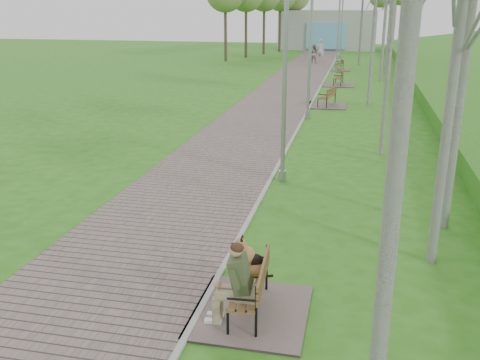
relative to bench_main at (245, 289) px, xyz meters
The scene contains 14 objects.
ground 1.89m from the bench_main, 111.71° to the left, with size 120.00×120.00×0.00m, color #2B6C15.
walkway 23.34m from the bench_main, 95.98° to the left, with size 3.50×67.00×0.04m, color #635350.
kerb 23.23m from the bench_main, 91.68° to the left, with size 0.10×67.00×0.05m, color #999993.
building_north 52.76m from the bench_main, 92.37° to the left, with size 10.00×5.20×4.00m.
bench_main is the anchor object (origin of this frame).
bench_second 18.20m from the bench_main, 89.84° to the left, with size 1.77×1.97×1.09m.
bench_third 25.24m from the bench_main, 89.40° to the left, with size 1.81×2.01×1.11m.
bench_far 33.06m from the bench_main, 90.00° to the left, with size 1.56×1.73×0.96m.
lamp_post_near 6.87m from the bench_main, 93.23° to the left, with size 0.19×0.19×5.04m.
lamp_post_second 15.21m from the bench_main, 92.03° to the left, with size 0.20×0.20×5.22m.
lamp_post_third 36.40m from the bench_main, 90.59° to the left, with size 0.21×0.21×5.49m.
lamp_post_far 42.97m from the bench_main, 90.52° to the left, with size 0.21×0.21×5.34m.
pedestrian_near 39.96m from the bench_main, 92.78° to the left, with size 0.66×0.44×1.82m, color silver.
pedestrian_far 37.55m from the bench_main, 93.49° to the left, with size 0.73×0.57×1.51m, color gray.
Camera 1 is at (2.16, -8.71, 4.50)m, focal length 40.00 mm.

